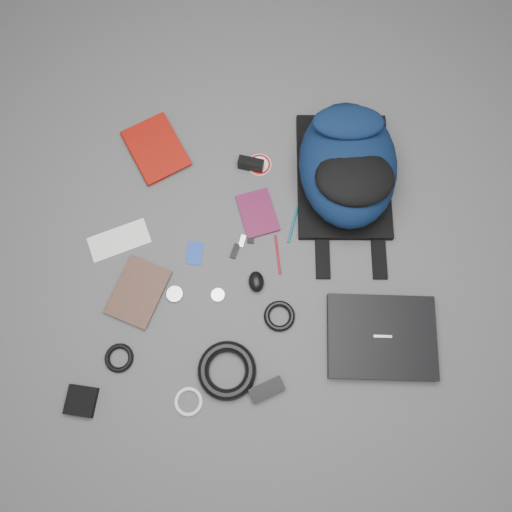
{
  "coord_description": "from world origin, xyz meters",
  "views": [
    {
      "loc": [
        -0.02,
        -0.48,
        1.72
      ],
      "look_at": [
        0.0,
        0.0,
        0.02
      ],
      "focal_mm": 35.0,
      "sensor_mm": 36.0,
      "label": 1
    }
  ],
  "objects_px": {
    "laptop": "(381,337)",
    "comic_book": "(118,283)",
    "textbook_red": "(134,160)",
    "dvd_case": "(258,213)",
    "power_brick": "(267,389)",
    "mouse": "(256,282)",
    "pouch": "(81,401)",
    "compact_camera": "(251,164)",
    "backpack": "(348,164)"
  },
  "relations": [
    {
      "from": "backpack",
      "to": "pouch",
      "type": "height_order",
      "value": "backpack"
    },
    {
      "from": "compact_camera",
      "to": "comic_book",
      "type": "bearing_deg",
      "value": -122.91
    },
    {
      "from": "comic_book",
      "to": "power_brick",
      "type": "xyz_separation_m",
      "value": [
        0.51,
        -0.38,
        0.01
      ]
    },
    {
      "from": "mouse",
      "to": "power_brick",
      "type": "bearing_deg",
      "value": -89.87
    },
    {
      "from": "laptop",
      "to": "compact_camera",
      "type": "xyz_separation_m",
      "value": [
        -0.42,
        0.66,
        0.01
      ]
    },
    {
      "from": "laptop",
      "to": "compact_camera",
      "type": "distance_m",
      "value": 0.78
    },
    {
      "from": "comic_book",
      "to": "compact_camera",
      "type": "height_order",
      "value": "compact_camera"
    },
    {
      "from": "laptop",
      "to": "comic_book",
      "type": "relative_size",
      "value": 1.64
    },
    {
      "from": "backpack",
      "to": "dvd_case",
      "type": "bearing_deg",
      "value": -155.18
    },
    {
      "from": "textbook_red",
      "to": "backpack",
      "type": "bearing_deg",
      "value": -33.46
    },
    {
      "from": "laptop",
      "to": "comic_book",
      "type": "xyz_separation_m",
      "value": [
        -0.9,
        0.23,
        -0.01
      ]
    },
    {
      "from": "backpack",
      "to": "pouch",
      "type": "bearing_deg",
      "value": -137.89
    },
    {
      "from": "laptop",
      "to": "textbook_red",
      "type": "distance_m",
      "value": 1.11
    },
    {
      "from": "comic_book",
      "to": "mouse",
      "type": "xyz_separation_m",
      "value": [
        0.49,
        -0.02,
        0.01
      ]
    },
    {
      "from": "mouse",
      "to": "pouch",
      "type": "bearing_deg",
      "value": -150.52
    },
    {
      "from": "comic_book",
      "to": "mouse",
      "type": "height_order",
      "value": "mouse"
    },
    {
      "from": "mouse",
      "to": "power_brick",
      "type": "distance_m",
      "value": 0.37
    },
    {
      "from": "textbook_red",
      "to": "pouch",
      "type": "distance_m",
      "value": 0.88
    },
    {
      "from": "textbook_red",
      "to": "dvd_case",
      "type": "height_order",
      "value": "textbook_red"
    },
    {
      "from": "textbook_red",
      "to": "compact_camera",
      "type": "bearing_deg",
      "value": -31.86
    },
    {
      "from": "mouse",
      "to": "power_brick",
      "type": "relative_size",
      "value": 0.66
    },
    {
      "from": "backpack",
      "to": "comic_book",
      "type": "bearing_deg",
      "value": -152.97
    },
    {
      "from": "textbook_red",
      "to": "power_brick",
      "type": "bearing_deg",
      "value": -87.87
    },
    {
      "from": "backpack",
      "to": "textbook_red",
      "type": "distance_m",
      "value": 0.79
    },
    {
      "from": "laptop",
      "to": "comic_book",
      "type": "bearing_deg",
      "value": 170.07
    },
    {
      "from": "dvd_case",
      "to": "power_brick",
      "type": "height_order",
      "value": "power_brick"
    },
    {
      "from": "backpack",
      "to": "laptop",
      "type": "height_order",
      "value": "backpack"
    },
    {
      "from": "textbook_red",
      "to": "dvd_case",
      "type": "relative_size",
      "value": 1.46
    },
    {
      "from": "dvd_case",
      "to": "compact_camera",
      "type": "distance_m",
      "value": 0.19
    },
    {
      "from": "mouse",
      "to": "textbook_red",
      "type": "bearing_deg",
      "value": 129.08
    },
    {
      "from": "textbook_red",
      "to": "laptop",
      "type": "bearing_deg",
      "value": -65.39
    },
    {
      "from": "mouse",
      "to": "dvd_case",
      "type": "bearing_deg",
      "value": 83.66
    },
    {
      "from": "pouch",
      "to": "comic_book",
      "type": "bearing_deg",
      "value": 74.83
    },
    {
      "from": "dvd_case",
      "to": "laptop",
      "type": "bearing_deg",
      "value": -63.25
    },
    {
      "from": "textbook_red",
      "to": "comic_book",
      "type": "bearing_deg",
      "value": -121.71
    },
    {
      "from": "backpack",
      "to": "dvd_case",
      "type": "xyz_separation_m",
      "value": [
        -0.33,
        -0.13,
        -0.11
      ]
    },
    {
      "from": "laptop",
      "to": "textbook_red",
      "type": "bearing_deg",
      "value": 144.89
    },
    {
      "from": "textbook_red",
      "to": "power_brick",
      "type": "xyz_separation_m",
      "value": [
        0.46,
        -0.86,
        0.0
      ]
    },
    {
      "from": "compact_camera",
      "to": "mouse",
      "type": "relative_size",
      "value": 1.26
    },
    {
      "from": "laptop",
      "to": "mouse",
      "type": "relative_size",
      "value": 4.85
    },
    {
      "from": "compact_camera",
      "to": "pouch",
      "type": "bearing_deg",
      "value": -110.14
    },
    {
      "from": "textbook_red",
      "to": "compact_camera",
      "type": "distance_m",
      "value": 0.44
    },
    {
      "from": "textbook_red",
      "to": "dvd_case",
      "type": "distance_m",
      "value": 0.51
    },
    {
      "from": "dvd_case",
      "to": "compact_camera",
      "type": "relative_size",
      "value": 1.81
    },
    {
      "from": "textbook_red",
      "to": "pouch",
      "type": "xyz_separation_m",
      "value": [
        -0.15,
        -0.87,
        -0.0
      ]
    },
    {
      "from": "comic_book",
      "to": "compact_camera",
      "type": "distance_m",
      "value": 0.65
    },
    {
      "from": "mouse",
      "to": "pouch",
      "type": "relative_size",
      "value": 0.79
    },
    {
      "from": "compact_camera",
      "to": "pouch",
      "type": "xyz_separation_m",
      "value": [
        -0.59,
        -0.82,
        -0.01
      ]
    },
    {
      "from": "backpack",
      "to": "mouse",
      "type": "relative_size",
      "value": 7.14
    },
    {
      "from": "compact_camera",
      "to": "power_brick",
      "type": "distance_m",
      "value": 0.81
    }
  ]
}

